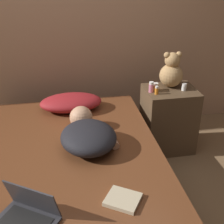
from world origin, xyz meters
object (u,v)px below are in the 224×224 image
Objects in this scene: bottle_white at (184,87)px; bottle_pink at (151,87)px; bottle_amber at (156,87)px; book at (123,200)px; pillow at (71,102)px; bottle_orange at (157,90)px; teddy_bear at (171,72)px; laptop at (28,213)px; person_lying at (88,134)px.

bottle_white is 0.31m from bottle_pink.
bottle_amber is 0.28× the size of book.
book is (0.22, -1.25, -0.06)m from pillow.
bottle_white is 0.69× the size of bottle_pink.
bottle_orange is (-0.02, -0.09, 0.00)m from bottle_amber.
bottle_pink is (0.72, -0.12, 0.15)m from pillow.
bottle_white reaches higher than book.
teddy_bear is at bearing -1.08° from pillow.
laptop is at bearing -103.35° from pillow.
laptop is 1.77m from bottle_white.
teddy_bear is at bearing 30.02° from person_lying.
pillow is 0.96m from teddy_bear.
bottle_amber reaches higher than bottle_white.
bottle_orange is (-0.18, -0.15, -0.11)m from teddy_bear.
laptop reaches higher than person_lying.
bottle_pink reaches higher than laptop.
book is at bearing -116.15° from bottle_orange.
pillow is at bearing 178.92° from teddy_bear.
teddy_bear is 4.95× the size of bottle_white.
laptop is (-0.39, -0.69, -0.04)m from person_lying.
bottle_white is (0.09, -0.11, -0.11)m from teddy_bear.
pillow is 1.69× the size of teddy_bear.
bottle_amber is at bearing -6.22° from pillow.
bottle_orange is at bearing -101.53° from bottle_amber.
bottle_amber is (0.68, 0.52, 0.11)m from person_lying.
book is at bearing -125.65° from bottle_white.
pillow is 0.78m from bottle_orange.
bottle_pink is at bearing 66.34° from book.
laptop is at bearing -124.74° from person_lying.
bottle_pink reaches higher than pillow.
pillow reaches higher than book.
teddy_bear reaches higher than bottle_pink.
teddy_bear is 0.21m from bottle_amber.
bottle_white is 0.27× the size of book.
person_lying is at bearing -152.99° from bottle_white.
bottle_pink is (1.02, 1.18, 0.17)m from laptop.
teddy_bear is 0.26m from bottle_orange.
bottle_amber is 1.30m from book.
bottle_white is at bearing -2.87° from bottle_pink.
teddy_bear reaches higher than person_lying.
bottle_amber is at bearing 32.69° from person_lying.
laptop is at bearing -131.59° from bottle_amber.
bottle_pink is at bearing 177.13° from bottle_white.
pillow is at bearing 170.86° from bottle_pink.
book is (-0.50, -1.13, -0.20)m from bottle_pink.
book is at bearing -115.18° from bottle_amber.
bottle_white is 1.39m from book.
bottle_white is (1.02, -0.13, 0.13)m from pillow.
book is (-0.55, -1.16, -0.19)m from bottle_amber.
bottle_amber reaches higher than book.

